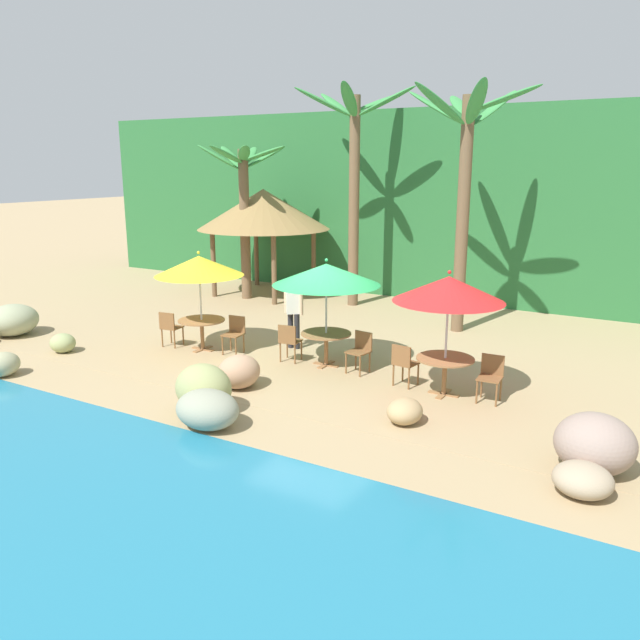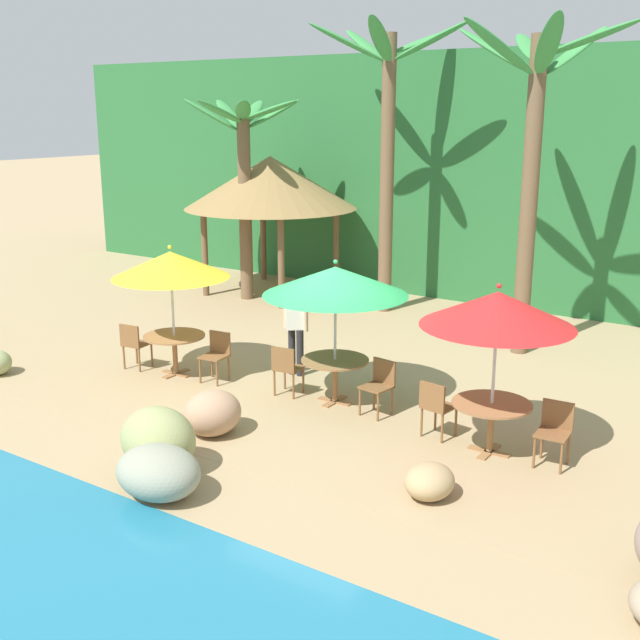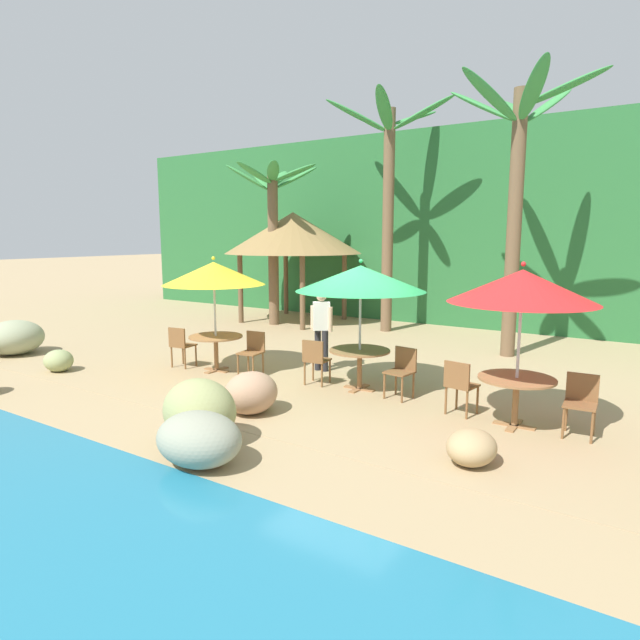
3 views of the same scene
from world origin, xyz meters
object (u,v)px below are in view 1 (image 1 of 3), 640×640
dining_table_red (445,364)px  umbrella_red (449,289)px  chair_yellow_seaward (235,332)px  palm_tree_nearest (244,192)px  palm_tree_second (354,165)px  dining_table_yellow (202,325)px  chair_yellow_inland (170,326)px  waiter_in_white (294,308)px  chair_red_seaward (491,375)px  palm_tree_third (465,169)px  chair_green_inland (289,340)px  dining_table_green (326,338)px  chair_red_inland (404,362)px  umbrella_green (326,274)px  palapa_hut (263,210)px  umbrella_yellow (199,266)px  chair_green_seaward (361,349)px

dining_table_red → umbrella_red: bearing=0.0°
chair_yellow_seaward → palm_tree_nearest: bearing=124.2°
dining_table_red → palm_tree_second: size_ratio=0.17×
dining_table_yellow → palm_tree_nearest: size_ratio=0.22×
chair_yellow_inland → palm_tree_nearest: size_ratio=0.18×
palm_tree_nearest → waiter_in_white: 6.58m
chair_yellow_seaward → chair_red_seaward: size_ratio=1.00×
chair_red_seaward → palm_tree_third: size_ratio=0.14×
chair_yellow_inland → chair_green_inland: same height
dining_table_green → umbrella_red: 3.23m
chair_red_seaward → palm_tree_nearest: (-9.52, 5.24, 2.91)m
dining_table_yellow → umbrella_red: bearing=-0.1°
palm_tree_second → waiter_in_white: palm_tree_second is taller
chair_yellow_inland → chair_red_inland: size_ratio=1.00×
dining_table_red → palm_tree_third: bearing=105.6°
chair_yellow_seaward → chair_yellow_inland: 1.71m
chair_yellow_seaward → umbrella_green: (2.30, 0.25, 1.52)m
palm_tree_third → palapa_hut: bearing=168.6°
umbrella_yellow → chair_yellow_inland: 1.73m
chair_yellow_inland → waiter_in_white: size_ratio=0.51×
umbrella_yellow → umbrella_red: 5.99m
umbrella_green → chair_green_seaward: size_ratio=2.72×
dining_table_green → umbrella_red: bearing=-8.9°
umbrella_red → dining_table_red: size_ratio=2.20×
chair_yellow_seaward → waiter_in_white: waiter_in_white is taller
dining_table_yellow → chair_yellow_seaward: (0.83, 0.18, -0.10)m
palm_tree_second → chair_yellow_inland: bearing=-104.3°
chair_green_inland → palm_tree_nearest: bearing=134.2°
chair_green_seaward → palm_tree_nearest: bearing=143.4°
chair_green_seaward → umbrella_red: umbrella_red is taller
chair_green_inland → waiter_in_white: (-0.50, 0.98, 0.47)m
waiter_in_white → dining_table_yellow: bearing=-146.2°
umbrella_yellow → umbrella_red: bearing=-0.1°
palm_tree_nearest → chair_yellow_seaward: bearing=-55.8°
dining_table_yellow → palm_tree_third: bearing=45.8°
umbrella_red → palm_tree_third: (-1.34, 4.80, 2.11)m
dining_table_yellow → chair_yellow_inland: (-0.83, -0.20, -0.10)m
dining_table_green → palapa_hut: bearing=134.5°
chair_green_inland → dining_table_red: size_ratio=0.79×
chair_green_seaward → chair_green_inland: (-1.68, -0.17, 0.00)m
chair_yellow_seaward → palm_tree_nearest: palm_tree_nearest is taller
chair_yellow_inland → palm_tree_third: bearing=42.3°
umbrella_green → chair_red_seaward: size_ratio=2.72×
dining_table_green → palm_tree_nearest: (-5.82, 4.93, 2.81)m
chair_red_inland → palm_tree_second: (-4.34, 6.19, 3.75)m
dining_table_red → palm_tree_nearest: palm_tree_nearest is taller
umbrella_yellow → chair_yellow_seaward: 1.73m
chair_yellow_inland → palm_tree_nearest: bearing=108.4°
chair_red_inland → umbrella_green: bearing=168.4°
umbrella_green → chair_yellow_seaward: bearing=-173.8°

